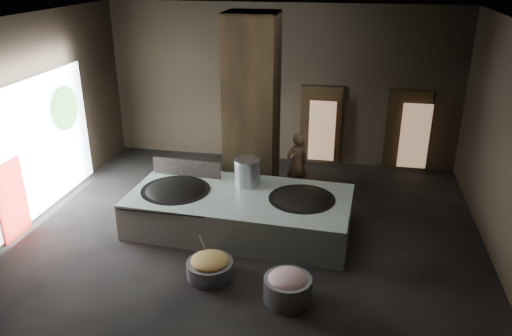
% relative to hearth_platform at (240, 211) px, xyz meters
% --- Properties ---
extents(floor, '(10.00, 9.00, 0.10)m').
position_rel_hearth_platform_xyz_m(floor, '(0.22, -0.15, -0.47)').
color(floor, black).
rests_on(floor, ground).
extents(ceiling, '(10.00, 9.00, 0.10)m').
position_rel_hearth_platform_xyz_m(ceiling, '(0.22, -0.15, 4.13)').
color(ceiling, black).
rests_on(ceiling, back_wall).
extents(back_wall, '(10.00, 0.10, 4.50)m').
position_rel_hearth_platform_xyz_m(back_wall, '(0.22, 4.40, 1.83)').
color(back_wall, black).
rests_on(back_wall, ground).
extents(front_wall, '(10.00, 0.10, 4.50)m').
position_rel_hearth_platform_xyz_m(front_wall, '(0.22, -4.70, 1.83)').
color(front_wall, black).
rests_on(front_wall, ground).
extents(left_wall, '(0.10, 9.00, 4.50)m').
position_rel_hearth_platform_xyz_m(left_wall, '(-4.83, -0.15, 1.83)').
color(left_wall, black).
rests_on(left_wall, ground).
extents(pillar, '(1.20, 1.20, 4.50)m').
position_rel_hearth_platform_xyz_m(pillar, '(-0.08, 1.75, 1.83)').
color(pillar, black).
rests_on(pillar, ground).
extents(hearth_platform, '(4.89, 2.52, 0.83)m').
position_rel_hearth_platform_xyz_m(hearth_platform, '(0.00, 0.00, 0.00)').
color(hearth_platform, silver).
rests_on(hearth_platform, ground).
extents(platform_cap, '(4.68, 2.25, 0.03)m').
position_rel_hearth_platform_xyz_m(platform_cap, '(0.00, 0.00, 0.40)').
color(platform_cap, black).
rests_on(platform_cap, hearth_platform).
extents(wok_left, '(1.51, 1.51, 0.42)m').
position_rel_hearth_platform_xyz_m(wok_left, '(-1.45, -0.05, 0.33)').
color(wok_left, black).
rests_on(wok_left, hearth_platform).
extents(wok_left_rim, '(1.54, 1.54, 0.05)m').
position_rel_hearth_platform_xyz_m(wok_left_rim, '(-1.45, -0.05, 0.40)').
color(wok_left_rim, black).
rests_on(wok_left_rim, hearth_platform).
extents(wok_right, '(1.40, 1.40, 0.40)m').
position_rel_hearth_platform_xyz_m(wok_right, '(1.35, 0.05, 0.33)').
color(wok_right, black).
rests_on(wok_right, hearth_platform).
extents(wok_right_rim, '(1.44, 1.44, 0.05)m').
position_rel_hearth_platform_xyz_m(wok_right_rim, '(1.35, 0.05, 0.40)').
color(wok_right_rim, black).
rests_on(wok_right_rim, hearth_platform).
extents(stock_pot, '(0.58, 0.58, 0.62)m').
position_rel_hearth_platform_xyz_m(stock_pot, '(0.05, 0.55, 0.71)').
color(stock_pot, '#A1A3A9').
rests_on(stock_pot, hearth_platform).
extents(splash_guard, '(1.67, 0.14, 0.42)m').
position_rel_hearth_platform_xyz_m(splash_guard, '(-1.45, 0.75, 0.61)').
color(splash_guard, black).
rests_on(splash_guard, hearth_platform).
extents(cook, '(0.70, 0.66, 1.63)m').
position_rel_hearth_platform_xyz_m(cook, '(1.01, 2.01, 0.40)').
color(cook, '#8C6647').
rests_on(cook, ground).
extents(veg_basin, '(1.11, 1.11, 0.32)m').
position_rel_hearth_platform_xyz_m(veg_basin, '(-0.15, -1.92, -0.25)').
color(veg_basin, slate).
rests_on(veg_basin, ground).
extents(veg_fill, '(0.72, 0.72, 0.22)m').
position_rel_hearth_platform_xyz_m(veg_fill, '(-0.15, -1.92, -0.07)').
color(veg_fill, '#99A851').
rests_on(veg_fill, veg_basin).
extents(ladle, '(0.07, 0.35, 0.63)m').
position_rel_hearth_platform_xyz_m(ladle, '(-0.30, -1.77, 0.13)').
color(ladle, '#A1A3A9').
rests_on(ladle, veg_basin).
extents(meat_basin, '(0.91, 0.91, 0.46)m').
position_rel_hearth_platform_xyz_m(meat_basin, '(1.39, -2.35, -0.18)').
color(meat_basin, slate).
rests_on(meat_basin, ground).
extents(meat_fill, '(0.70, 0.70, 0.27)m').
position_rel_hearth_platform_xyz_m(meat_fill, '(1.39, -2.35, 0.03)').
color(meat_fill, '#C5767C').
rests_on(meat_fill, meat_basin).
extents(doorway_near, '(1.18, 0.08, 2.38)m').
position_rel_hearth_platform_xyz_m(doorway_near, '(1.42, 4.30, 0.68)').
color(doorway_near, black).
rests_on(doorway_near, ground).
extents(doorway_near_glow, '(0.74, 0.04, 1.75)m').
position_rel_hearth_platform_xyz_m(doorway_near_glow, '(1.47, 4.04, 0.63)').
color(doorway_near_glow, '#8C6647').
rests_on(doorway_near_glow, ground).
extents(doorway_far, '(1.18, 0.08, 2.38)m').
position_rel_hearth_platform_xyz_m(doorway_far, '(3.82, 4.30, 0.68)').
color(doorway_far, black).
rests_on(doorway_far, ground).
extents(doorway_far_glow, '(0.78, 0.04, 1.85)m').
position_rel_hearth_platform_xyz_m(doorway_far_glow, '(4.02, 4.09, 0.63)').
color(doorway_far_glow, '#8C6647').
rests_on(doorway_far_glow, ground).
extents(left_opening, '(0.04, 4.20, 3.10)m').
position_rel_hearth_platform_xyz_m(left_opening, '(-4.73, 0.05, 1.18)').
color(left_opening, white).
rests_on(left_opening, ground).
extents(pavilion_sliver, '(0.05, 0.90, 1.70)m').
position_rel_hearth_platform_xyz_m(pavilion_sliver, '(-4.66, -1.25, 0.43)').
color(pavilion_sliver, maroon).
rests_on(pavilion_sliver, ground).
extents(tree_silhouette, '(0.28, 1.10, 1.10)m').
position_rel_hearth_platform_xyz_m(tree_silhouette, '(-4.63, 1.15, 1.78)').
color(tree_silhouette, '#194714').
rests_on(tree_silhouette, left_opening).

